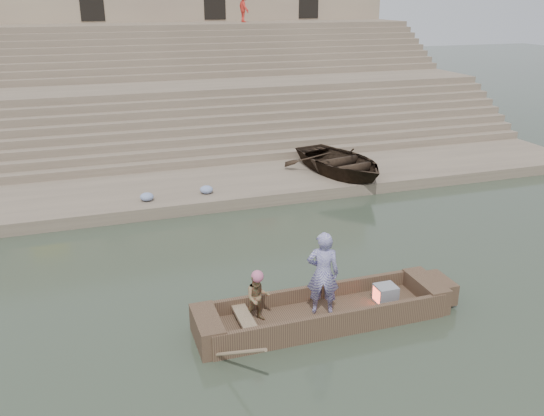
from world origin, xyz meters
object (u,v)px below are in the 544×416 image
television (385,294)px  pedestrian (244,7)px  standing_man (323,273)px  rowing_man (258,297)px  beached_rowboat (340,162)px  main_rowboat (323,317)px

television → pedestrian: (3.49, 23.52, 5.60)m
standing_man → television: standing_man is taller
pedestrian → rowing_man: bearing=159.0°
television → beached_rowboat: bearing=71.4°
pedestrian → beached_rowboat: bearing=172.2°
standing_man → television: 1.69m
standing_man → rowing_man: 1.47m
main_rowboat → pedestrian: pedestrian is taller
pedestrian → main_rowboat: bearing=162.4°
main_rowboat → television: television is taller
television → beached_rowboat: 9.23m
main_rowboat → standing_man: 1.05m
main_rowboat → beached_rowboat: 9.82m
television → rowing_man: bearing=176.8°
main_rowboat → pedestrian: (4.98, 23.52, 5.91)m
beached_rowboat → main_rowboat: bearing=-128.4°
rowing_man → beached_rowboat: (5.87, 8.57, 0.09)m
standing_man → beached_rowboat: (4.46, 8.70, -0.30)m
rowing_man → television: bearing=1.2°
television → beached_rowboat: beached_rowboat is taller
main_rowboat → rowing_man: rowing_man is taller
rowing_man → television: size_ratio=2.39×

